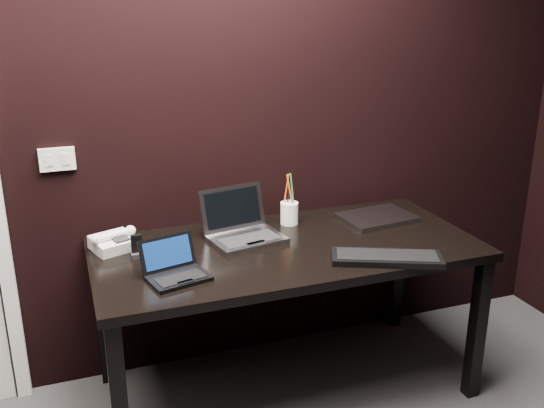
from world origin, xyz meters
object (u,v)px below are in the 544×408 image
object	(u,v)px
silver_laptop	(243,230)
ext_keyboard	(387,258)
netbook	(176,271)
mobile_phone	(137,249)
desk	(287,261)
closed_laptop	(377,217)
desk_phone	(113,242)
pen_cup	(289,212)

from	to	relation	value
silver_laptop	ext_keyboard	size ratio (longest dim) A/B	0.75
netbook	mobile_phone	world-z (taller)	netbook
silver_laptop	mobile_phone	distance (m)	0.48
desk	closed_laptop	distance (m)	0.56
silver_laptop	desk_phone	xyz separation A→B (m)	(-0.57, 0.07, -0.00)
closed_laptop	desk	bearing A→B (deg)	-164.18
closed_laptop	pen_cup	bearing A→B (deg)	167.00
silver_laptop	closed_laptop	bearing A→B (deg)	1.22
ext_keyboard	desk_phone	distance (m)	1.18
desk	netbook	size ratio (longest dim) A/B	6.32
closed_laptop	netbook	bearing A→B (deg)	-163.73
mobile_phone	ext_keyboard	bearing A→B (deg)	-22.28
desk	netbook	bearing A→B (deg)	-163.29
silver_laptop	desk_phone	distance (m)	0.57
closed_laptop	pen_cup	world-z (taller)	pen_cup
desk	pen_cup	bearing A→B (deg)	66.55
netbook	desk_phone	size ratio (longest dim) A/B	1.24
mobile_phone	netbook	bearing A→B (deg)	-66.36
desk	ext_keyboard	bearing A→B (deg)	-42.15
netbook	pen_cup	world-z (taller)	pen_cup
desk_phone	pen_cup	distance (m)	0.84
mobile_phone	pen_cup	world-z (taller)	pen_cup
pen_cup	mobile_phone	bearing A→B (deg)	-168.63
silver_laptop	ext_keyboard	bearing A→B (deg)	-41.59
closed_laptop	mobile_phone	world-z (taller)	mobile_phone
silver_laptop	desk_phone	world-z (taller)	silver_laptop
ext_keyboard	pen_cup	distance (m)	0.60
desk	ext_keyboard	world-z (taller)	ext_keyboard
desk	ext_keyboard	size ratio (longest dim) A/B	3.53
desk	mobile_phone	size ratio (longest dim) A/B	17.62
desk_phone	closed_laptop	bearing A→B (deg)	-2.51
desk	netbook	world-z (taller)	netbook
mobile_phone	pen_cup	size ratio (longest dim) A/B	0.38
silver_laptop	desk_phone	bearing A→B (deg)	172.96
closed_laptop	mobile_phone	bearing A→B (deg)	-177.45
mobile_phone	silver_laptop	bearing A→B (deg)	4.48
silver_laptop	closed_laptop	xyz separation A→B (m)	(0.70, 0.01, -0.03)
netbook	silver_laptop	bearing A→B (deg)	38.74
closed_laptop	desk_phone	xyz separation A→B (m)	(-1.26, 0.06, 0.03)
desk	silver_laptop	distance (m)	0.24
silver_laptop	closed_laptop	size ratio (longest dim) A/B	0.97
ext_keyboard	closed_laptop	size ratio (longest dim) A/B	1.28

